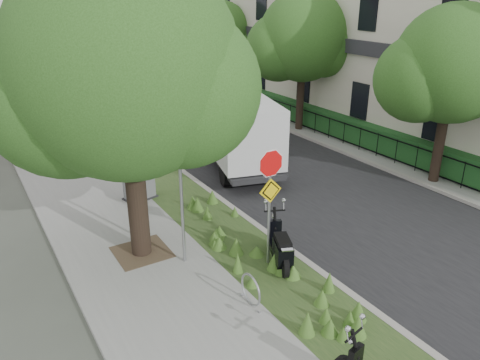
# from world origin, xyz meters

# --- Properties ---
(ground) EXTENTS (120.00, 120.00, 0.00)m
(ground) POSITION_xyz_m (0.00, 0.00, 0.00)
(ground) COLOR #4C5147
(ground) RESTS_ON ground
(sidewalk_near) EXTENTS (3.50, 60.00, 0.12)m
(sidewalk_near) POSITION_xyz_m (-4.25, 10.00, 0.06)
(sidewalk_near) COLOR gray
(sidewalk_near) RESTS_ON ground
(verge) EXTENTS (2.00, 60.00, 0.12)m
(verge) POSITION_xyz_m (-1.50, 10.00, 0.06)
(verge) COLOR #223F1B
(verge) RESTS_ON ground
(kerb_near) EXTENTS (0.20, 60.00, 0.13)m
(kerb_near) POSITION_xyz_m (-0.50, 10.00, 0.07)
(kerb_near) COLOR #9E9991
(kerb_near) RESTS_ON ground
(road) EXTENTS (7.00, 60.00, 0.01)m
(road) POSITION_xyz_m (3.00, 10.00, 0.01)
(road) COLOR black
(road) RESTS_ON ground
(kerb_far) EXTENTS (0.20, 60.00, 0.13)m
(kerb_far) POSITION_xyz_m (6.50, 10.00, 0.07)
(kerb_far) COLOR #9E9991
(kerb_far) RESTS_ON ground
(footpath_far) EXTENTS (3.20, 60.00, 0.12)m
(footpath_far) POSITION_xyz_m (8.20, 10.00, 0.06)
(footpath_far) COLOR gray
(footpath_far) RESTS_ON ground
(street_tree_main) EXTENTS (6.21, 5.54, 7.66)m
(street_tree_main) POSITION_xyz_m (-4.08, 2.86, 4.80)
(street_tree_main) COLOR black
(street_tree_main) RESTS_ON ground
(bare_post) EXTENTS (0.08, 0.08, 4.00)m
(bare_post) POSITION_xyz_m (-3.20, 1.80, 2.12)
(bare_post) COLOR #A5A8AD
(bare_post) RESTS_ON ground
(bike_hoop) EXTENTS (0.06, 0.78, 0.77)m
(bike_hoop) POSITION_xyz_m (-2.70, -0.60, 0.50)
(bike_hoop) COLOR #A5A8AD
(bike_hoop) RESTS_ON ground
(sign_assembly) EXTENTS (0.94, 0.08, 3.22)m
(sign_assembly) POSITION_xyz_m (-1.40, 0.58, 2.33)
(sign_assembly) COLOR #A5A8AD
(sign_assembly) RESTS_ON ground
(fence_far) EXTENTS (0.04, 24.00, 1.00)m
(fence_far) POSITION_xyz_m (7.20, 10.00, 0.67)
(fence_far) COLOR black
(fence_far) RESTS_ON ground
(hedge_far) EXTENTS (1.00, 24.00, 1.10)m
(hedge_far) POSITION_xyz_m (7.90, 10.00, 0.67)
(hedge_far) COLOR #18441E
(hedge_far) RESTS_ON footpath_far
(terrace_houses) EXTENTS (7.40, 26.40, 8.20)m
(terrace_houses) POSITION_xyz_m (11.49, 10.00, 4.16)
(terrace_houses) COLOR beige
(terrace_houses) RESTS_ON ground
(far_tree_a) EXTENTS (4.60, 4.10, 6.22)m
(far_tree_a) POSITION_xyz_m (6.94, 2.05, 4.13)
(far_tree_a) COLOR black
(far_tree_a) RESTS_ON ground
(far_tree_b) EXTENTS (4.83, 4.31, 6.56)m
(far_tree_b) POSITION_xyz_m (6.94, 10.05, 4.37)
(far_tree_b) COLOR black
(far_tree_b) RESTS_ON ground
(far_tree_c) EXTENTS (4.37, 3.89, 5.93)m
(far_tree_c) POSITION_xyz_m (6.94, 18.04, 3.95)
(far_tree_c) COLOR black
(far_tree_c) RESTS_ON ground
(scooter_far) EXTENTS (0.93, 1.81, 0.91)m
(scooter_far) POSITION_xyz_m (-1.22, 0.31, 0.56)
(scooter_far) COLOR black
(scooter_far) RESTS_ON ground
(box_truck) EXTENTS (3.42, 5.73, 2.43)m
(box_truck) POSITION_xyz_m (1.65, 7.02, 1.59)
(box_truck) COLOR #262628
(box_truck) RESTS_ON ground
(utility_cabinet) EXTENTS (1.16, 0.91, 1.37)m
(utility_cabinet) POSITION_xyz_m (-2.80, 6.16, 0.78)
(utility_cabinet) COLOR #262628
(utility_cabinet) RESTS_ON ground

